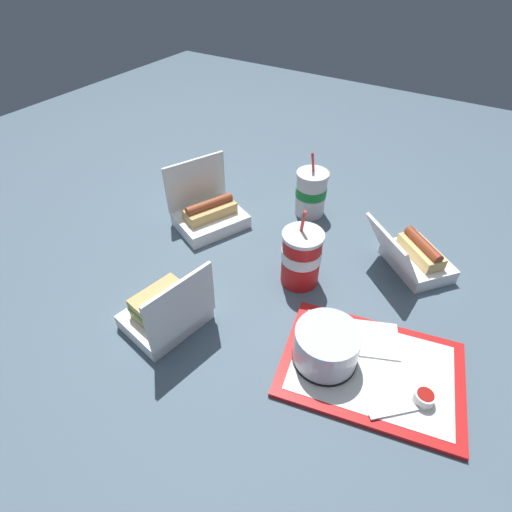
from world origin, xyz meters
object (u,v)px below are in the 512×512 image
ketchup_cup (424,397)px  clamshell_hotdog_corner (415,257)px  soda_cup_front (311,193)px  soda_cup_center (301,257)px  clamshell_sandwich_right (166,311)px  clamshell_hotdog_left (209,213)px  food_tray (371,369)px  cake_container (326,347)px  plastic_fork (397,412)px

ketchup_cup → clamshell_hotdog_corner: size_ratio=0.15×
ketchup_cup → soda_cup_front: 0.68m
soda_cup_front → soda_cup_center: bearing=111.8°
clamshell_sandwich_right → soda_cup_center: (-0.19, -0.29, 0.03)m
soda_cup_front → soda_cup_center: size_ratio=0.95×
clamshell_hotdog_left → clamshell_sandwich_right: (-0.16, 0.37, 0.00)m
food_tray → clamshell_sandwich_right: 0.47m
cake_container → clamshell_sandwich_right: (0.35, 0.10, -0.01)m
soda_cup_center → clamshell_hotdog_left: bearing=-11.5°
food_tray → clamshell_sandwich_right: (0.44, 0.13, 0.04)m
ketchup_cup → soda_cup_center: bearing=-26.6°
cake_container → clamshell_hotdog_left: clamshell_hotdog_left is taller
cake_container → soda_cup_front: (0.28, -0.49, 0.02)m
ketchup_cup → clamshell_hotdog_corner: 0.41m
ketchup_cup → soda_cup_center: (0.37, -0.18, 0.05)m
clamshell_hotdog_left → clamshell_hotdog_corner: bearing=-167.1°
clamshell_hotdog_corner → soda_cup_center: (0.24, 0.20, 0.04)m
food_tray → plastic_fork: (-0.07, 0.07, 0.01)m
clamshell_hotdog_corner → clamshell_sandwich_right: bearing=49.5°
food_tray → clamshell_sandwich_right: clamshell_sandwich_right is taller
clamshell_hotdog_corner → soda_cup_center: soda_cup_center is taller
clamshell_hotdog_left → soda_cup_center: size_ratio=1.14×
cake_container → plastic_fork: bearing=167.5°
cake_container → soda_cup_front: bearing=-60.3°
cake_container → soda_cup_center: soda_cup_center is taller
clamshell_hotdog_left → soda_cup_center: bearing=168.5°
clamshell_hotdog_corner → soda_cup_front: bearing=-13.9°
food_tray → soda_cup_center: (0.26, -0.16, 0.07)m
clamshell_hotdog_left → clamshell_sandwich_right: 0.40m
soda_cup_center → soda_cup_front: bearing=-68.2°
ketchup_cup → clamshell_hotdog_left: (0.71, -0.25, 0.02)m
food_tray → ketchup_cup: ketchup_cup is taller
ketchup_cup → plastic_fork: (0.04, 0.05, -0.01)m
soda_cup_center → food_tray: bearing=147.5°
plastic_fork → clamshell_sandwich_right: size_ratio=0.55×
clamshell_hotdog_left → clamshell_hotdog_corner: clamshell_hotdog_left is taller
cake_container → food_tray: bearing=-160.5°
soda_cup_front → plastic_fork: bearing=130.4°
cake_container → plastic_fork: (-0.17, 0.04, -0.04)m
plastic_fork → soda_cup_front: 0.69m
plastic_fork → clamshell_hotdog_left: size_ratio=0.45×
food_tray → cake_container: size_ratio=3.03×
ketchup_cup → clamshell_sandwich_right: bearing=11.4°
ketchup_cup → cake_container: bearing=3.6°
clamshell_sandwich_right → soda_cup_front: soda_cup_front is taller
soda_cup_front → clamshell_sandwich_right: bearing=82.9°
cake_container → soda_cup_center: size_ratio=0.65×
cake_container → clamshell_hotdog_left: 0.57m
soda_cup_front → soda_cup_center: soda_cup_center is taller
ketchup_cup → soda_cup_front: soda_cup_front is taller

